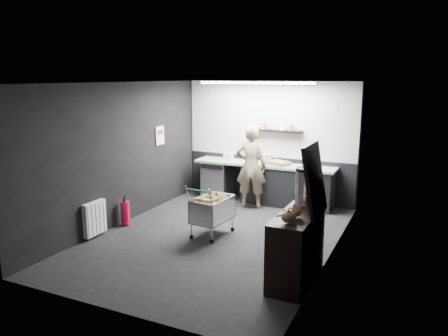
% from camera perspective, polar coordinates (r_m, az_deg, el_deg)
% --- Properties ---
extents(floor, '(5.50, 5.50, 0.00)m').
position_cam_1_polar(floor, '(7.85, -1.07, -9.04)').
color(floor, black).
rests_on(floor, ground).
extents(ceiling, '(5.50, 5.50, 0.00)m').
position_cam_1_polar(ceiling, '(7.33, -1.16, 11.08)').
color(ceiling, white).
rests_on(ceiling, wall_back).
extents(wall_back, '(5.50, 0.00, 5.50)m').
position_cam_1_polar(wall_back, '(9.97, 5.91, 3.46)').
color(wall_back, black).
rests_on(wall_back, floor).
extents(wall_front, '(5.50, 0.00, 5.50)m').
position_cam_1_polar(wall_front, '(5.22, -14.64, -4.69)').
color(wall_front, black).
rests_on(wall_front, floor).
extents(wall_left, '(0.00, 5.50, 5.50)m').
position_cam_1_polar(wall_left, '(8.53, -13.25, 1.77)').
color(wall_left, black).
rests_on(wall_left, floor).
extents(wall_right, '(0.00, 5.50, 5.50)m').
position_cam_1_polar(wall_right, '(6.84, 14.09, -0.74)').
color(wall_right, black).
rests_on(wall_right, floor).
extents(kitchen_wall_panel, '(3.95, 0.02, 1.70)m').
position_cam_1_polar(kitchen_wall_panel, '(9.89, 5.93, 6.31)').
color(kitchen_wall_panel, beige).
rests_on(kitchen_wall_panel, wall_back).
extents(dado_panel, '(3.95, 0.02, 1.00)m').
position_cam_1_polar(dado_panel, '(10.11, 5.77, -1.32)').
color(dado_panel, black).
rests_on(dado_panel, wall_back).
extents(floating_shelf, '(1.20, 0.22, 0.04)m').
position_cam_1_polar(floating_shelf, '(9.75, 6.80, 4.85)').
color(floating_shelf, black).
rests_on(floating_shelf, wall_back).
extents(wall_clock, '(0.20, 0.03, 0.20)m').
position_cam_1_polar(wall_clock, '(9.49, 14.02, 7.61)').
color(wall_clock, silver).
rests_on(wall_clock, wall_back).
extents(poster, '(0.02, 0.30, 0.40)m').
position_cam_1_polar(poster, '(9.53, -8.37, 4.22)').
color(poster, white).
rests_on(poster, wall_left).
extents(poster_red_band, '(0.02, 0.22, 0.10)m').
position_cam_1_polar(poster_red_band, '(9.52, -8.36, 4.64)').
color(poster_red_band, red).
rests_on(poster_red_band, poster).
extents(radiator, '(0.10, 0.50, 0.60)m').
position_cam_1_polar(radiator, '(8.07, -16.55, -6.32)').
color(radiator, silver).
rests_on(radiator, wall_left).
extents(ceiling_strip, '(2.40, 0.20, 0.04)m').
position_cam_1_polar(ceiling_strip, '(9.02, 4.16, 11.03)').
color(ceiling_strip, white).
rests_on(ceiling_strip, ceiling).
extents(prep_counter, '(3.20, 0.61, 0.90)m').
position_cam_1_polar(prep_counter, '(9.80, 5.90, -2.01)').
color(prep_counter, black).
rests_on(prep_counter, floor).
extents(person, '(0.73, 0.56, 1.81)m').
position_cam_1_polar(person, '(9.37, 3.56, 0.19)').
color(person, '#C0B398').
rests_on(person, floor).
extents(shopping_cart, '(0.59, 0.90, 0.94)m').
position_cam_1_polar(shopping_cart, '(7.82, -1.55, -5.65)').
color(shopping_cart, silver).
rests_on(shopping_cart, floor).
extents(sideboard, '(0.55, 1.29, 1.93)m').
position_cam_1_polar(sideboard, '(6.20, 9.66, -9.00)').
color(sideboard, black).
rests_on(sideboard, floor).
extents(fire_extinguisher, '(0.17, 0.17, 0.55)m').
position_cam_1_polar(fire_extinguisher, '(8.57, -12.77, -5.61)').
color(fire_extinguisher, red).
rests_on(fire_extinguisher, floor).
extents(cardboard_box, '(0.55, 0.49, 0.09)m').
position_cam_1_polar(cardboard_box, '(9.58, 7.06, 0.63)').
color(cardboard_box, olive).
rests_on(cardboard_box, prep_counter).
extents(pink_tub, '(0.22, 0.22, 0.22)m').
position_cam_1_polar(pink_tub, '(9.70, 5.67, 1.20)').
color(pink_tub, beige).
rests_on(pink_tub, prep_counter).
extents(white_container, '(0.22, 0.18, 0.18)m').
position_cam_1_polar(white_container, '(10.00, 0.58, 1.44)').
color(white_container, silver).
rests_on(white_container, prep_counter).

